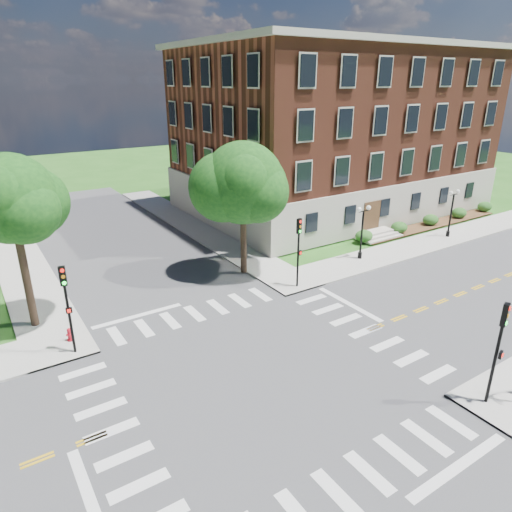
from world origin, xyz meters
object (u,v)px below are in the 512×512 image
traffic_signal_nw (67,299)px  traffic_signal_se (499,341)px  traffic_signal_ne (299,244)px  fire_hydrant (70,335)px  twin_lamp_east (451,211)px  twin_lamp_west (362,229)px

traffic_signal_nw → traffic_signal_se: bearing=-44.4°
traffic_signal_ne → fire_hydrant: (-14.60, 1.19, -2.72)m
traffic_signal_se → fire_hydrant: traffic_signal_se is taller
traffic_signal_ne → twin_lamp_east: traffic_signal_ne is taller
traffic_signal_nw → twin_lamp_east: traffic_signal_nw is taller
traffic_signal_nw → twin_lamp_east: size_ratio=1.13×
twin_lamp_east → fire_hydrant: size_ratio=5.64×
twin_lamp_west → twin_lamp_east: (10.57, -0.42, 0.00)m
twin_lamp_west → fire_hydrant: (-21.99, -0.27, -2.06)m
twin_lamp_west → twin_lamp_east: size_ratio=1.00×
twin_lamp_east → twin_lamp_west: bearing=177.7°
traffic_signal_se → traffic_signal_ne: same height
traffic_signal_ne → twin_lamp_west: 7.56m
traffic_signal_se → traffic_signal_nw: same height
twin_lamp_west → twin_lamp_east: bearing=-2.3°
traffic_signal_nw → fire_hydrant: traffic_signal_nw is taller
traffic_signal_nw → twin_lamp_west: size_ratio=1.13×
traffic_signal_se → fire_hydrant: 20.98m
traffic_signal_se → traffic_signal_ne: size_ratio=1.00×
twin_lamp_west → traffic_signal_nw: bearing=-175.9°
traffic_signal_nw → fire_hydrant: (0.04, 1.29, -2.72)m
traffic_signal_nw → fire_hydrant: size_ratio=6.40×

